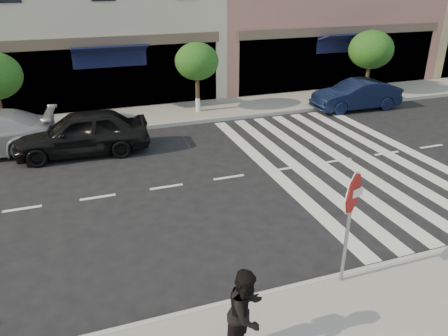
% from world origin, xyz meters
% --- Properties ---
extents(ground, '(120.00, 120.00, 0.00)m').
position_xyz_m(ground, '(0.00, 0.00, 0.00)').
color(ground, black).
rests_on(ground, ground).
extents(sidewalk_far, '(60.00, 3.00, 0.15)m').
position_xyz_m(sidewalk_far, '(0.00, 11.00, 0.07)').
color(sidewalk_far, gray).
rests_on(sidewalk_far, ground).
extents(street_tree_c, '(1.90, 1.90, 3.04)m').
position_xyz_m(street_tree_c, '(3.00, 10.80, 2.36)').
color(street_tree_c, '#473323').
rests_on(street_tree_c, sidewalk_far).
extents(street_tree_ea, '(2.20, 2.20, 3.19)m').
position_xyz_m(street_tree_ea, '(12.00, 10.80, 2.39)').
color(street_tree_ea, '#473323').
rests_on(street_tree_ea, sidewalk_far).
extents(stop_sign, '(0.84, 0.24, 2.43)m').
position_xyz_m(stop_sign, '(2.36, -1.67, 1.92)').
color(stop_sign, gray).
rests_on(stop_sign, sidewalk_near).
extents(walker, '(1.00, 0.96, 1.62)m').
position_xyz_m(walker, '(-0.17, -2.71, 0.96)').
color(walker, black).
rests_on(walker, sidewalk_near).
extents(car_far_mid, '(4.65, 2.06, 1.56)m').
position_xyz_m(car_far_mid, '(-2.15, 7.60, 0.78)').
color(car_far_mid, black).
rests_on(car_far_mid, ground).
extents(car_far_right, '(4.17, 1.56, 1.36)m').
position_xyz_m(car_far_right, '(10.19, 9.10, 0.68)').
color(car_far_right, black).
rests_on(car_far_right, ground).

